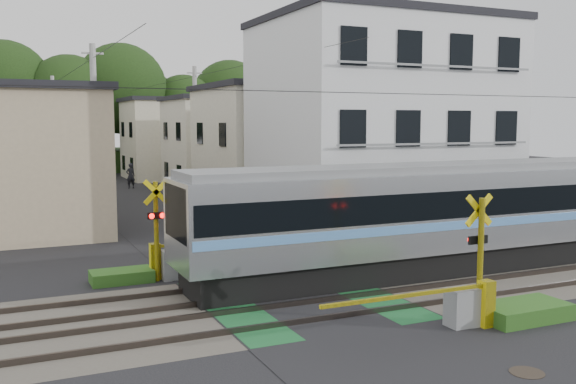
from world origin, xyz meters
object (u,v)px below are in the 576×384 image
apartment_block (379,124)px  manhole_cover (527,373)px  crossing_signal_near (467,297)px  crossing_signal_far (170,256)px  pedestrian (131,176)px

apartment_block → manhole_cover: (-6.71, -15.86, -4.64)m
crossing_signal_near → crossing_signal_far: same height
crossing_signal_near → manhole_cover: crossing_signal_near is taller
apartment_block → pedestrian: 22.84m
crossing_signal_far → manhole_cover: 10.95m
apartment_block → crossing_signal_far: bearing=-152.2°
manhole_cover → crossing_signal_near: bearing=73.6°
crossing_signal_far → pedestrian: bearing=81.7°
crossing_signal_far → apartment_block: 13.14m
crossing_signal_far → apartment_block: apartment_block is taller
crossing_signal_near → manhole_cover: 2.91m
crossing_signal_near → pedestrian: (-1.22, 34.52, 0.19)m
apartment_block → manhole_cover: 17.84m
apartment_block → pedestrian: bearing=108.5°
crossing_signal_near → apartment_block: (5.91, 13.15, 3.94)m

